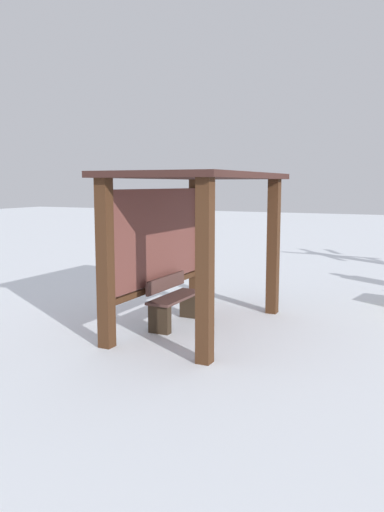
# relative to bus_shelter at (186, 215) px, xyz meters

# --- Properties ---
(ground_plane) EXTENTS (60.00, 60.00, 0.00)m
(ground_plane) POSITION_rel_bus_shelter_xyz_m (0.00, -0.20, -1.61)
(ground_plane) COLOR white
(bus_shelter) EXTENTS (2.96, 1.71, 2.20)m
(bus_shelter) POSITION_rel_bus_shelter_xyz_m (0.00, 0.00, 0.00)
(bus_shelter) COLOR #3E2414
(bus_shelter) RESTS_ON ground
(bench_left_inside) EXTENTS (1.15, 0.36, 0.71)m
(bench_left_inside) POSITION_rel_bus_shelter_xyz_m (0.00, 0.20, -1.28)
(bench_left_inside) COLOR #472E2A
(bench_left_inside) RESTS_ON ground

